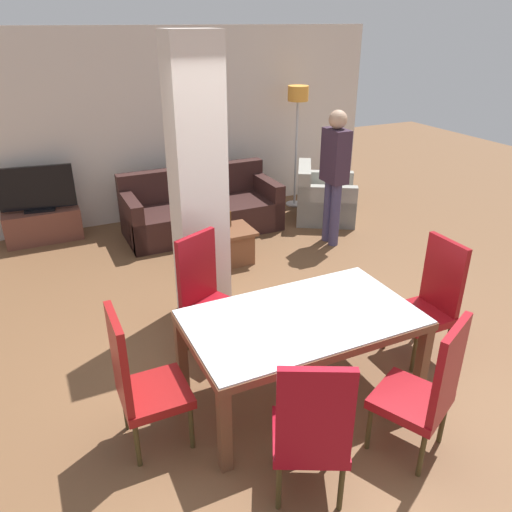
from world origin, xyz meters
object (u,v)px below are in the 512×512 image
Objects in this scene: dining_chair_near_right at (427,389)px; tv_stand at (43,225)px; dining_chair_near_left at (312,429)px; bottle at (229,218)px; coffee_table at (223,246)px; armchair at (323,200)px; dining_chair_far_left at (207,292)px; dining_chair_head_left at (139,380)px; dining_chair_head_right at (430,298)px; tv_screen at (36,190)px; dining_table at (301,331)px; standing_person at (335,169)px; sofa at (201,211)px; floor_lamp at (298,106)px.

tv_stand is at bearing 86.03° from dining_chair_near_right.
tv_stand is (-1.19, 5.08, -0.34)m from dining_chair_near_left.
coffee_table is at bearing -140.91° from bottle.
coffee_table is (0.77, 3.38, -0.34)m from dining_chair_near_left.
armchair is 1.97m from bottle.
coffee_table is 0.78× the size of tv_stand.
dining_chair_far_left and dining_chair_near_right have the same top height.
tv_stand is at bearing 142.82° from bottle.
armchair is at bearing 132.96° from dining_chair_head_left.
dining_chair_head_right is 1.97m from dining_chair_far_left.
dining_table is at bearing 118.38° from tv_screen.
dining_chair_head_right is 2.58m from standing_person.
armchair is 1.58× the size of coffee_table.
dining_chair_head_right is (1.30, 0.00, -0.04)m from dining_table.
tv_stand is (-1.19, 3.26, -0.34)m from dining_chair_far_left.
tv_screen is (-2.08, 0.59, 0.44)m from sofa.
dining_chair_head_right is at bearing 0.00° from dining_table.
tv_screen is at bearing -90.00° from tv_stand.
dining_chair_far_left is at bearing 115.06° from dining_table.
tv_stand reaches higher than coffee_table.
coffee_table is at bearing 21.22° from dining_chair_head_right.
armchair is 1.23× the size of tv_stand.
bottle is (0.47, 2.61, -0.06)m from dining_table.
dining_chair_near_right is 4.60m from armchair.
dining_chair_near_right is 1.13× the size of tv_screen.
sofa is 1.78× the size of armchair.
sofa is 1.86m from armchair.
sofa is 1.12m from coffee_table.
dining_chair_near_right is 1.11× the size of tv_stand.
armchair is 2.12m from coffee_table.
dining_chair_near_right is 0.51× the size of sofa.
standing_person is at bearing -26.18° from tv_stand.
dining_chair_head_left is at bearing 102.16° from tv_screen.
dining_chair_head_right reaches higher than armchair.
dining_chair_near_left is 1.00× the size of dining_chair_near_right.
dining_chair_head_right is at bearing 103.22° from sofa.
dining_chair_far_left reaches higher than sofa.
armchair is at bearing -83.19° from floor_lamp.
dining_chair_head_left is at bearing 23.53° from dining_chair_far_left.
dining_chair_near_right is at bearing 6.80° from armchair.
floor_lamp is (3.83, -0.18, 0.84)m from tv_screen.
floor_lamp is at bearing -175.47° from tv_screen.
dining_table is at bearing 90.00° from dining_chair_head_left.
tv_screen reaches higher than coffee_table.
standing_person is (2.33, 3.35, 0.47)m from dining_chair_near_left.
dining_table is at bearing 90.00° from dining_chair_near_right.
floor_lamp is (3.83, -0.18, 1.36)m from tv_stand.
dining_table is 2.30× the size of coffee_table.
armchair is at bearing -24.25° from standing_person.
dining_table is 4.51m from tv_screen.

